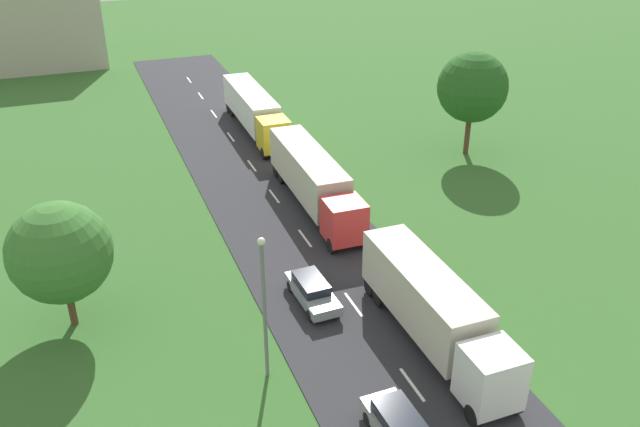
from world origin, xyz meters
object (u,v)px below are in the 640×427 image
object	(u,v)px
truck_second	(433,308)
truck_fourth	(254,110)
lamppost_second	(264,302)
tree_oak	(473,87)
distant_building	(33,22)
tree_birch	(60,252)
truck_third	(313,179)
car_fourth	(312,290)

from	to	relation	value
truck_second	truck_fourth	distance (m)	33.00
lamppost_second	tree_oak	bearing A→B (deg)	40.80
truck_fourth	lamppost_second	world-z (taller)	lamppost_second
truck_second	lamppost_second	bearing A→B (deg)	175.49
truck_second	lamppost_second	world-z (taller)	lamppost_second
distant_building	tree_birch	bearing A→B (deg)	-88.84
tree_birch	distant_building	size ratio (longest dim) A/B	0.46
truck_third	tree_birch	world-z (taller)	tree_birch
car_fourth	tree_birch	size ratio (longest dim) A/B	0.64
tree_birch	truck_third	bearing A→B (deg)	26.62
truck_third	truck_fourth	distance (m)	16.29
distant_building	car_fourth	bearing A→B (deg)	-77.28
truck_second	tree_oak	distance (m)	26.70
truck_fourth	tree_birch	world-z (taller)	tree_birch
car_fourth	truck_second	bearing A→B (deg)	-51.36
truck_third	truck_fourth	size ratio (longest dim) A/B	0.97
lamppost_second	tree_oak	xyz separation A→B (m)	(24.04, 20.75, 1.51)
truck_third	distant_building	world-z (taller)	distant_building
car_fourth	tree_birch	distance (m)	13.38
truck_third	tree_oak	bearing A→B (deg)	16.74
truck_fourth	tree_birch	distance (m)	30.20
truck_third	distant_building	distance (m)	53.00
tree_birch	truck_second	bearing A→B (deg)	-25.94
truck_fourth	distant_building	size ratio (longest dim) A/B	0.93
truck_third	lamppost_second	world-z (taller)	lamppost_second
truck_third	car_fourth	xyz separation A→B (m)	(-4.25, -11.19, -1.37)
truck_third	distant_building	xyz separation A→B (m)	(-18.01, 49.77, 2.80)
truck_second	lamppost_second	xyz separation A→B (m)	(-8.51, 0.67, 2.09)
truck_fourth	lamppost_second	distance (m)	33.54
lamppost_second	tree_oak	world-z (taller)	tree_oak
truck_fourth	car_fourth	size ratio (longest dim) A/B	3.21
truck_third	car_fourth	world-z (taller)	truck_third
truck_third	tree_oak	world-z (taller)	tree_oak
truck_third	lamppost_second	distance (m)	18.20
truck_third	lamppost_second	xyz separation A→B (m)	(-8.35, -16.03, 2.09)
truck_second	distant_building	distance (m)	68.97
truck_fourth	car_fourth	xyz separation A→B (m)	(-4.59, -27.48, -1.29)
truck_third	truck_fourth	bearing A→B (deg)	88.79
car_fourth	lamppost_second	distance (m)	7.23
tree_birch	car_fourth	bearing A→B (deg)	-12.34
truck_fourth	car_fourth	distance (m)	27.89
truck_second	distant_building	world-z (taller)	distant_building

